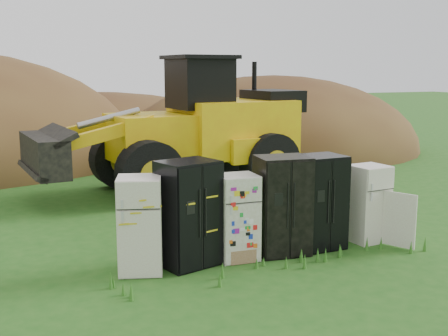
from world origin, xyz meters
The scene contains 10 objects.
ground centered at (0.00, 0.00, 0.00)m, with size 120.00×120.00×0.00m, color #1D5115.
fridge_leftmost centered at (-2.35, 0.02, 0.85)m, with size 0.75×0.72×1.70m, color white, non-canonical shape.
fridge_black_side centered at (-1.45, 0.04, 0.96)m, with size 1.00×0.79×1.92m, color black, non-canonical shape.
fridge_sticker centered at (-0.51, -0.01, 0.81)m, with size 0.72×0.66×1.61m, color white, non-canonical shape.
fridge_dark_mid centered at (0.43, -0.03, 0.95)m, with size 0.97×0.79×1.90m, color black, non-canonical shape.
fridge_black_right centered at (1.27, 0.00, 0.93)m, with size 0.93×0.78×1.86m, color black, non-canonical shape.
fridge_open_door centered at (2.44, -0.02, 0.80)m, with size 0.72×0.67×1.59m, color white, non-canonical shape.
wheel_loader centered at (0.08, 6.11, 1.96)m, with size 8.10×3.28×3.92m, color #D29A0E, non-canonical shape.
dirt_mound_right centered at (6.36, 11.73, 0.00)m, with size 13.43×9.85×6.55m, color #402414.
dirt_mound_back centered at (-0.53, 17.14, 0.00)m, with size 16.46×10.97×4.98m, color #402414.
Camera 1 is at (-4.65, -9.27, 3.54)m, focal length 45.00 mm.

